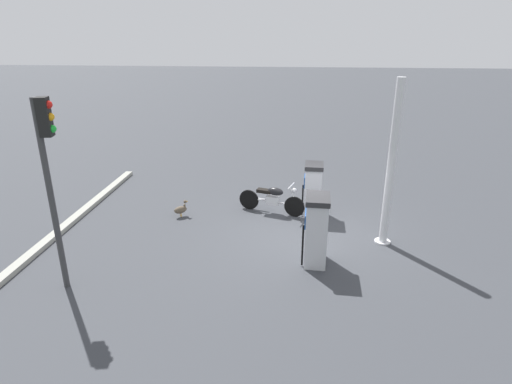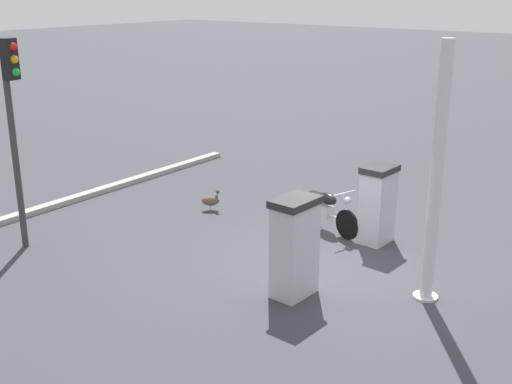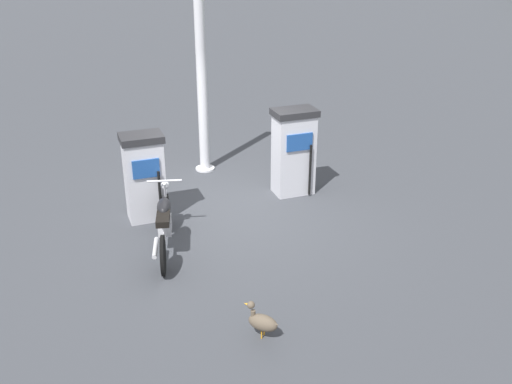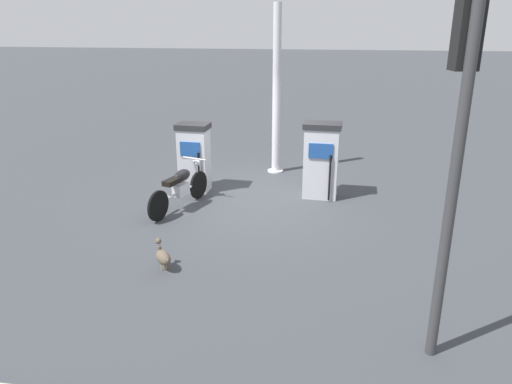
{
  "view_description": "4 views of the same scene",
  "coord_description": "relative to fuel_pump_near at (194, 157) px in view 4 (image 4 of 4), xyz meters",
  "views": [
    {
      "loc": [
        0.14,
        10.12,
        4.98
      ],
      "look_at": [
        1.22,
        -0.56,
        0.95
      ],
      "focal_mm": 29.63,
      "sensor_mm": 36.0,
      "label": 1
    },
    {
      "loc": [
        -5.65,
        9.29,
        4.82
      ],
      "look_at": [
        1.11,
        0.54,
        1.24
      ],
      "focal_mm": 45.19,
      "sensor_mm": 36.0,
      "label": 2
    },
    {
      "loc": [
        8.83,
        -3.17,
        4.66
      ],
      "look_at": [
        1.06,
        0.06,
        0.83
      ],
      "focal_mm": 40.85,
      "sensor_mm": 36.0,
      "label": 3
    },
    {
      "loc": [
        9.95,
        1.69,
        3.67
      ],
      "look_at": [
        1.44,
        0.29,
        0.66
      ],
      "focal_mm": 34.47,
      "sensor_mm": 36.0,
      "label": 4
    }
  ],
  "objects": [
    {
      "name": "wandering_duck",
      "position": [
        3.78,
        0.57,
        -0.55
      ],
      "size": [
        0.42,
        0.4,
        0.48
      ],
      "color": "brown",
      "rests_on": "ground"
    },
    {
      "name": "fuel_pump_near",
      "position": [
        0.0,
        0.0,
        0.0
      ],
      "size": [
        0.59,
        0.73,
        1.54
      ],
      "color": "silver",
      "rests_on": "ground"
    },
    {
      "name": "motorcycle_near_pump",
      "position": [
        1.16,
        0.03,
        -0.31
      ],
      "size": [
        1.97,
        0.83,
        0.94
      ],
      "color": "black",
      "rests_on": "ground"
    },
    {
      "name": "canopy_support_pole",
      "position": [
        -1.75,
        1.63,
        1.19
      ],
      "size": [
        0.4,
        0.4,
        4.09
      ],
      "color": "silver",
      "rests_on": "ground"
    },
    {
      "name": "fuel_pump_far",
      "position": [
        -0.0,
        2.83,
        0.05
      ],
      "size": [
        0.6,
        0.82,
        1.65
      ],
      "color": "silver",
      "rests_on": "ground"
    },
    {
      "name": "roadside_traffic_light",
      "position": [
        5.15,
        4.32,
        1.89
      ],
      "size": [
        0.4,
        0.28,
        3.93
      ],
      "color": "#38383A",
      "rests_on": "ground"
    },
    {
      "name": "ground_plane",
      "position": [
        0.34,
        1.41,
        -0.78
      ],
      "size": [
        120.0,
        120.0,
        0.0
      ],
      "primitive_type": "plane",
      "color": "#383A3F"
    }
  ]
}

